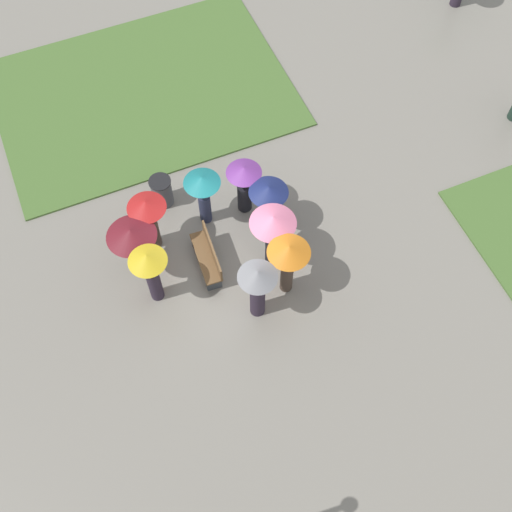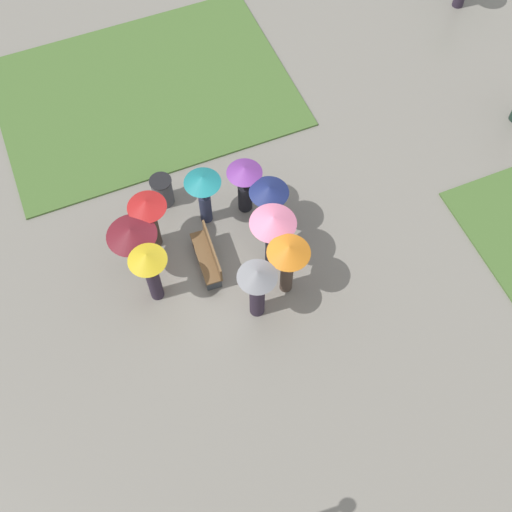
{
  "view_description": "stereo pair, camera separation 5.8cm",
  "coord_description": "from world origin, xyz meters",
  "px_view_note": "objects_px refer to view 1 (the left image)",
  "views": [
    {
      "loc": [
        7.86,
        -2.51,
        14.26
      ],
      "look_at": [
        0.73,
        0.51,
        0.62
      ],
      "focal_mm": 45.0,
      "sensor_mm": 36.0,
      "label": 1
    },
    {
      "loc": [
        7.89,
        -2.46,
        14.26
      ],
      "look_at": [
        0.73,
        0.51,
        0.62
      ],
      "focal_mm": 45.0,
      "sensor_mm": 36.0,
      "label": 2
    }
  ],
  "objects_px": {
    "trash_bin": "(162,191)",
    "crowd_person_maroon": "(132,238)",
    "crowd_person_purple": "(244,183)",
    "crowd_person_red": "(148,214)",
    "crowd_person_teal": "(203,190)",
    "crowd_person_pink": "(273,228)",
    "crowd_person_yellow": "(150,269)",
    "crowd_person_grey": "(258,286)",
    "crowd_person_navy": "(268,199)",
    "park_bench": "(208,256)",
    "crowd_person_orange": "(288,258)"
  },
  "relations": [
    {
      "from": "trash_bin",
      "to": "crowd_person_maroon",
      "type": "height_order",
      "value": "crowd_person_maroon"
    },
    {
      "from": "crowd_person_maroon",
      "to": "crowd_person_purple",
      "type": "bearing_deg",
      "value": -12.05
    },
    {
      "from": "trash_bin",
      "to": "crowd_person_red",
      "type": "relative_size",
      "value": 0.48
    },
    {
      "from": "crowd_person_purple",
      "to": "crowd_person_teal",
      "type": "xyz_separation_m",
      "value": [
        -0.06,
        -1.08,
        0.18
      ]
    },
    {
      "from": "crowd_person_pink",
      "to": "crowd_person_yellow",
      "type": "bearing_deg",
      "value": -3.69
    },
    {
      "from": "crowd_person_purple",
      "to": "crowd_person_teal",
      "type": "bearing_deg",
      "value": -45.27
    },
    {
      "from": "crowd_person_maroon",
      "to": "crowd_person_yellow",
      "type": "height_order",
      "value": "crowd_person_yellow"
    },
    {
      "from": "crowd_person_grey",
      "to": "crowd_person_navy",
      "type": "distance_m",
      "value": 2.46
    },
    {
      "from": "trash_bin",
      "to": "crowd_person_pink",
      "type": "relative_size",
      "value": 0.47
    },
    {
      "from": "crowd_person_purple",
      "to": "crowd_person_pink",
      "type": "distance_m",
      "value": 1.76
    },
    {
      "from": "crowd_person_maroon",
      "to": "crowd_person_grey",
      "type": "relative_size",
      "value": 0.94
    },
    {
      "from": "crowd_person_grey",
      "to": "crowd_person_navy",
      "type": "height_order",
      "value": "crowd_person_grey"
    },
    {
      "from": "park_bench",
      "to": "crowd_person_maroon",
      "type": "height_order",
      "value": "crowd_person_maroon"
    },
    {
      "from": "crowd_person_maroon",
      "to": "crowd_person_orange",
      "type": "bearing_deg",
      "value": -56.16
    },
    {
      "from": "park_bench",
      "to": "crowd_person_grey",
      "type": "height_order",
      "value": "crowd_person_grey"
    },
    {
      "from": "crowd_person_red",
      "to": "crowd_person_pink",
      "type": "bearing_deg",
      "value": 156.07
    },
    {
      "from": "crowd_person_purple",
      "to": "crowd_person_pink",
      "type": "relative_size",
      "value": 0.89
    },
    {
      "from": "crowd_person_maroon",
      "to": "crowd_person_red",
      "type": "height_order",
      "value": "crowd_person_red"
    },
    {
      "from": "park_bench",
      "to": "trash_bin",
      "type": "relative_size",
      "value": 1.72
    },
    {
      "from": "crowd_person_grey",
      "to": "crowd_person_yellow",
      "type": "height_order",
      "value": "crowd_person_yellow"
    },
    {
      "from": "crowd_person_yellow",
      "to": "crowd_person_purple",
      "type": "bearing_deg",
      "value": -44.2
    },
    {
      "from": "trash_bin",
      "to": "crowd_person_maroon",
      "type": "distance_m",
      "value": 2.34
    },
    {
      "from": "crowd_person_maroon",
      "to": "crowd_person_purple",
      "type": "distance_m",
      "value": 3.22
    },
    {
      "from": "crowd_person_navy",
      "to": "trash_bin",
      "type": "bearing_deg",
      "value": -81.85
    },
    {
      "from": "trash_bin",
      "to": "crowd_person_red",
      "type": "distance_m",
      "value": 1.57
    },
    {
      "from": "crowd_person_teal",
      "to": "crowd_person_navy",
      "type": "height_order",
      "value": "crowd_person_teal"
    },
    {
      "from": "trash_bin",
      "to": "crowd_person_navy",
      "type": "bearing_deg",
      "value": 51.62
    },
    {
      "from": "park_bench",
      "to": "crowd_person_pink",
      "type": "bearing_deg",
      "value": 77.94
    },
    {
      "from": "trash_bin",
      "to": "crowd_person_red",
      "type": "bearing_deg",
      "value": -28.05
    },
    {
      "from": "trash_bin",
      "to": "crowd_person_red",
      "type": "height_order",
      "value": "crowd_person_red"
    },
    {
      "from": "crowd_person_teal",
      "to": "crowd_person_pink",
      "type": "bearing_deg",
      "value": 133.63
    },
    {
      "from": "crowd_person_grey",
      "to": "crowd_person_pink",
      "type": "bearing_deg",
      "value": -87.3
    },
    {
      "from": "crowd_person_maroon",
      "to": "crowd_person_red",
      "type": "relative_size",
      "value": 0.98
    },
    {
      "from": "crowd_person_orange",
      "to": "crowd_person_red",
      "type": "distance_m",
      "value": 3.58
    },
    {
      "from": "crowd_person_navy",
      "to": "crowd_person_red",
      "type": "bearing_deg",
      "value": -56.11
    },
    {
      "from": "crowd_person_orange",
      "to": "crowd_person_yellow",
      "type": "distance_m",
      "value": 3.18
    },
    {
      "from": "crowd_person_pink",
      "to": "crowd_person_red",
      "type": "distance_m",
      "value": 3.03
    },
    {
      "from": "park_bench",
      "to": "trash_bin",
      "type": "distance_m",
      "value": 2.34
    },
    {
      "from": "park_bench",
      "to": "crowd_person_purple",
      "type": "relative_size",
      "value": 0.91
    },
    {
      "from": "trash_bin",
      "to": "crowd_person_yellow",
      "type": "distance_m",
      "value": 2.95
    },
    {
      "from": "crowd_person_maroon",
      "to": "crowd_person_orange",
      "type": "height_order",
      "value": "crowd_person_orange"
    },
    {
      "from": "crowd_person_purple",
      "to": "crowd_person_red",
      "type": "height_order",
      "value": "crowd_person_red"
    },
    {
      "from": "crowd_person_orange",
      "to": "crowd_person_maroon",
      "type": "bearing_deg",
      "value": 108.3
    },
    {
      "from": "crowd_person_purple",
      "to": "crowd_person_orange",
      "type": "bearing_deg",
      "value": 48.27
    },
    {
      "from": "crowd_person_grey",
      "to": "crowd_person_yellow",
      "type": "relative_size",
      "value": 0.99
    },
    {
      "from": "crowd_person_maroon",
      "to": "crowd_person_navy",
      "type": "bearing_deg",
      "value": -26.02
    },
    {
      "from": "crowd_person_maroon",
      "to": "crowd_person_navy",
      "type": "xyz_separation_m",
      "value": [
        0.05,
        3.44,
        -0.28
      ]
    },
    {
      "from": "crowd_person_maroon",
      "to": "crowd_person_grey",
      "type": "bearing_deg",
      "value": -69.56
    },
    {
      "from": "crowd_person_pink",
      "to": "crowd_person_red",
      "type": "relative_size",
      "value": 1.02
    },
    {
      "from": "crowd_person_purple",
      "to": "crowd_person_red",
      "type": "relative_size",
      "value": 0.91
    }
  ]
}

